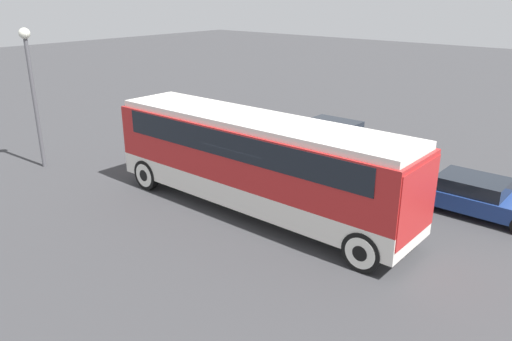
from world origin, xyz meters
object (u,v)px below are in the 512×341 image
lamp_post (31,78)px  parked_car_mid (336,136)px  tour_bus (258,157)px  parked_car_near (475,195)px

lamp_post → parked_car_mid: bearing=50.6°
tour_bus → lamp_post: lamp_post is taller
parked_car_near → parked_car_mid: parked_car_mid is taller
parked_car_near → tour_bus: bearing=-140.1°
parked_car_near → lamp_post: lamp_post is taller
lamp_post → tour_bus: bearing=13.2°
tour_bus → lamp_post: (-10.05, -2.35, 1.79)m
parked_car_mid → parked_car_near: bearing=-22.6°
parked_car_near → lamp_post: 17.47m
tour_bus → parked_car_near: tour_bus is taller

